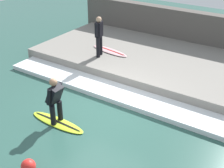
% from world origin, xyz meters
% --- Properties ---
extents(ground_plane, '(28.00, 28.00, 0.00)m').
position_xyz_m(ground_plane, '(0.00, 0.00, 0.00)').
color(ground_plane, '#2D564C').
extents(concrete_ledge, '(4.40, 9.65, 0.44)m').
position_xyz_m(concrete_ledge, '(3.87, 0.00, 0.22)').
color(concrete_ledge, gray).
rests_on(concrete_ledge, ground_plane).
extents(back_wall, '(0.50, 10.14, 1.71)m').
position_xyz_m(back_wall, '(6.32, 0.00, 0.86)').
color(back_wall, '#544F49').
rests_on(back_wall, ground_plane).
extents(wave_foam_crest, '(1.04, 9.17, 0.16)m').
position_xyz_m(wave_foam_crest, '(1.15, 0.00, 0.08)').
color(wave_foam_crest, white).
rests_on(wave_foam_crest, ground_plane).
extents(surfboard_riding, '(0.45, 1.86, 0.07)m').
position_xyz_m(surfboard_riding, '(-1.11, 0.72, 0.03)').
color(surfboard_riding, '#BFE02D').
rests_on(surfboard_riding, ground_plane).
extents(surfer_riding, '(0.53, 0.43, 1.38)m').
position_xyz_m(surfer_riding, '(-1.11, 0.72, 0.82)').
color(surfer_riding, black).
rests_on(surfer_riding, surfboard_riding).
extents(surfer_waiting_near, '(0.50, 0.30, 1.54)m').
position_xyz_m(surfer_waiting_near, '(2.72, 1.96, 1.31)').
color(surfer_waiting_near, black).
rests_on(surfer_waiting_near, concrete_ledge).
extents(surfboard_waiting_near, '(0.74, 1.82, 0.07)m').
position_xyz_m(surfboard_waiting_near, '(3.30, 1.87, 0.47)').
color(surfboard_waiting_near, beige).
rests_on(surfboard_waiting_near, concrete_ledge).
extents(marker_buoy, '(0.34, 0.34, 0.34)m').
position_xyz_m(marker_buoy, '(-2.92, -0.05, 0.17)').
color(marker_buoy, red).
rests_on(marker_buoy, ground_plane).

